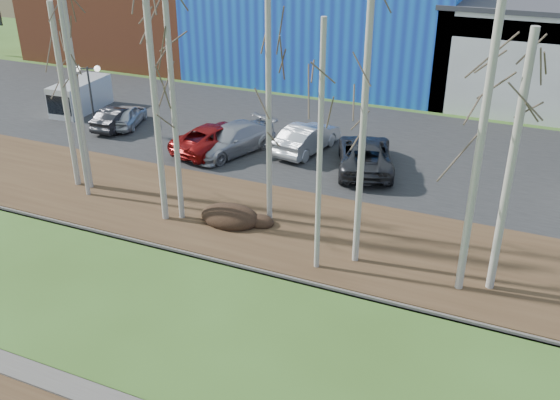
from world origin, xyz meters
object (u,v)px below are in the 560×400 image
at_px(car_2, 216,138).
at_px(car_4, 307,138).
at_px(car_5, 365,154).
at_px(car_0, 127,115).
at_px(car_1, 118,118).
at_px(van_grey, 79,97).
at_px(street_lamp, 89,80).
at_px(car_3, 232,139).

relative_size(car_2, car_4, 1.14).
bearing_deg(car_5, car_0, -20.81).
bearing_deg(car_5, car_1, -18.74).
bearing_deg(van_grey, car_1, -25.37).
height_order(street_lamp, car_4, street_lamp).
xyz_separation_m(car_0, van_grey, (-4.55, 1.11, 0.32)).
bearing_deg(car_1, car_4, -178.69).
distance_m(street_lamp, car_4, 13.22).
distance_m(street_lamp, van_grey, 4.69).
relative_size(car_0, van_grey, 0.83).
xyz_separation_m(car_4, car_5, (3.61, -1.05, 0.02)).
height_order(car_4, van_grey, van_grey).
height_order(car_0, car_4, car_4).
relative_size(street_lamp, car_1, 0.99).
bearing_deg(car_4, car_5, 173.13).
distance_m(car_1, van_grey, 4.62).
bearing_deg(car_0, van_grey, -30.35).
bearing_deg(car_3, street_lamp, -159.00).
distance_m(car_2, car_4, 5.00).
bearing_deg(car_5, van_grey, -23.53).
distance_m(car_1, car_5, 15.46).
height_order(street_lamp, car_3, street_lamp).
xyz_separation_m(car_0, car_3, (7.93, -1.34, 0.13)).
distance_m(street_lamp, car_5, 16.66).
bearing_deg(van_grey, car_5, -9.07).
bearing_deg(car_0, car_3, 153.74).
bearing_deg(car_1, street_lamp, 39.18).
bearing_deg(car_3, car_1, -165.46).
distance_m(car_2, van_grey, 11.80).
distance_m(car_2, car_5, 8.27).
xyz_separation_m(street_lamp, car_2, (8.25, 0.08, -2.33)).
bearing_deg(van_grey, car_4, -6.43).
bearing_deg(car_1, car_0, -118.17).
bearing_deg(car_1, car_2, 169.47).
height_order(car_0, car_1, car_0).
bearing_deg(van_grey, car_2, -16.59).
xyz_separation_m(car_0, car_4, (11.60, 0.50, 0.13)).
bearing_deg(car_4, car_0, 11.85).
bearing_deg(car_1, van_grey, -24.86).
distance_m(car_4, car_5, 3.76).
bearing_deg(car_2, car_4, -143.82).
bearing_deg(car_0, car_4, 165.80).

